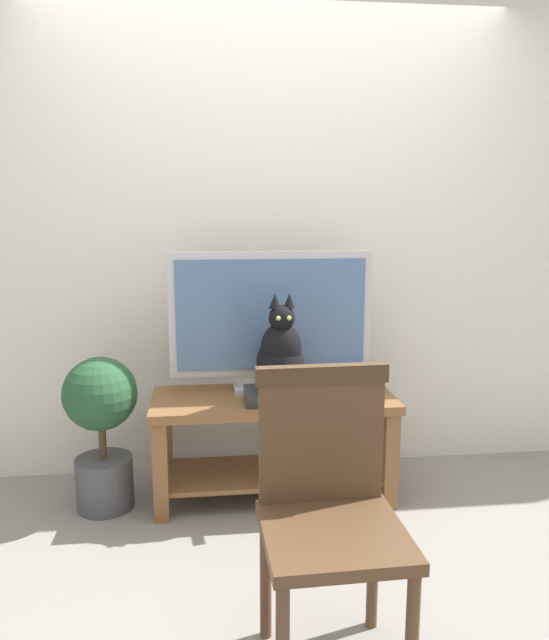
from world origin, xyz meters
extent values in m
plane|color=gray|center=(0.00, 0.00, 0.00)|extent=(12.00, 12.00, 0.00)
cube|color=silver|center=(0.00, 0.94, 1.40)|extent=(7.00, 0.12, 2.80)
cube|color=brown|center=(-0.02, 0.50, 0.51)|extent=(1.21, 0.49, 0.04)
cube|color=brown|center=(-0.58, 0.30, 0.24)|extent=(0.07, 0.07, 0.49)
cube|color=brown|center=(0.53, 0.30, 0.24)|extent=(0.07, 0.07, 0.49)
cube|color=brown|center=(-0.58, 0.69, 0.24)|extent=(0.07, 0.07, 0.49)
cube|color=brown|center=(0.53, 0.69, 0.24)|extent=(0.07, 0.07, 0.49)
cube|color=brown|center=(-0.02, 0.50, 0.13)|extent=(1.11, 0.41, 0.02)
cube|color=#B7B7BC|center=(-0.02, 0.61, 0.55)|extent=(0.38, 0.20, 0.03)
cube|color=#B7B7BC|center=(-0.02, 0.61, 0.59)|extent=(0.06, 0.04, 0.06)
cube|color=#B7B7BC|center=(-0.02, 0.61, 0.93)|extent=(1.02, 0.05, 0.63)
cube|color=#4C6B93|center=(-0.02, 0.58, 0.93)|extent=(0.95, 0.01, 0.55)
sphere|color=#2672F2|center=(0.47, 0.57, 0.64)|extent=(0.01, 0.01, 0.01)
cube|color=#2D2D30|center=(0.00, 0.42, 0.56)|extent=(0.34, 0.22, 0.06)
cube|color=black|center=(0.00, 0.30, 0.56)|extent=(0.21, 0.01, 0.03)
ellipsoid|color=black|center=(0.00, 0.42, 0.72)|extent=(0.23, 0.29, 0.27)
ellipsoid|color=black|center=(0.00, 0.38, 0.81)|extent=(0.19, 0.19, 0.24)
sphere|color=black|center=(0.00, 0.37, 0.95)|extent=(0.12, 0.12, 0.12)
cone|color=black|center=(-0.03, 0.37, 1.03)|extent=(0.06, 0.06, 0.07)
cone|color=black|center=(0.04, 0.37, 1.03)|extent=(0.06, 0.06, 0.07)
sphere|color=#B2C64C|center=(-0.02, 0.31, 0.96)|extent=(0.02, 0.02, 0.02)
sphere|color=#B2C64C|center=(0.03, 0.31, 0.96)|extent=(0.02, 0.02, 0.02)
cylinder|color=black|center=(0.07, 0.32, 0.61)|extent=(0.07, 0.24, 0.04)
cylinder|color=#513823|center=(-0.17, -0.54, 0.23)|extent=(0.04, 0.04, 0.45)
cylinder|color=#513823|center=(0.21, -0.53, 0.23)|extent=(0.04, 0.04, 0.45)
cube|color=#513823|center=(0.02, -0.73, 0.47)|extent=(0.45, 0.45, 0.04)
cube|color=#513823|center=(0.02, -0.53, 0.73)|extent=(0.42, 0.05, 0.47)
cube|color=#412C1C|center=(0.02, -0.53, 0.93)|extent=(0.44, 0.05, 0.06)
cube|color=#33477A|center=(0.41, 0.55, 0.55)|extent=(0.18, 0.17, 0.04)
cube|color=#38664C|center=(0.41, 0.55, 0.59)|extent=(0.19, 0.19, 0.02)
cube|color=#33477A|center=(0.40, 0.54, 0.62)|extent=(0.22, 0.17, 0.04)
cylinder|color=#47474C|center=(-0.86, 0.47, 0.13)|extent=(0.28, 0.28, 0.26)
cylinder|color=#332319|center=(-0.86, 0.47, 0.25)|extent=(0.26, 0.26, 0.02)
cylinder|color=#4C3823|center=(-0.86, 0.47, 0.35)|extent=(0.04, 0.04, 0.19)
sphere|color=#234C2D|center=(-0.86, 0.47, 0.58)|extent=(0.35, 0.35, 0.35)
camera|label=1|loc=(-0.36, -2.41, 1.47)|focal=34.20mm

